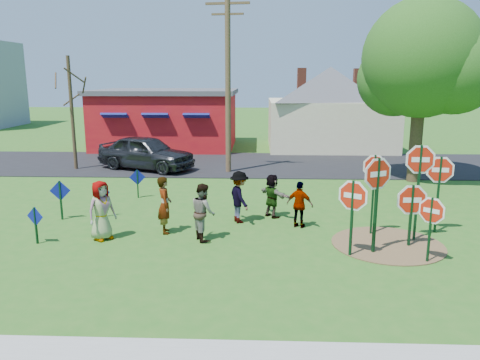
{
  "coord_description": "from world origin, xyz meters",
  "views": [
    {
      "loc": [
        0.73,
        -13.95,
        4.76
      ],
      "look_at": [
        0.13,
        1.4,
        1.35
      ],
      "focal_mm": 35.0,
      "sensor_mm": 36.0,
      "label": 1
    }
  ],
  "objects_px": {
    "stop_sign_c": "(419,171)",
    "stop_sign_b": "(374,174)",
    "stop_sign_a": "(353,202)",
    "stop_sign_d": "(440,176)",
    "person_b": "(165,205)",
    "utility_pole": "(228,80)",
    "leafy_tree": "(425,65)",
    "person_a": "(101,210)",
    "suv": "(146,152)"
  },
  "relations": [
    {
      "from": "suv",
      "to": "utility_pole",
      "type": "xyz_separation_m",
      "value": [
        4.3,
        -0.46,
        3.67
      ]
    },
    {
      "from": "person_b",
      "to": "stop_sign_a",
      "type": "bearing_deg",
      "value": -123.86
    },
    {
      "from": "stop_sign_d",
      "to": "person_b",
      "type": "xyz_separation_m",
      "value": [
        -8.41,
        -0.38,
        -0.91
      ]
    },
    {
      "from": "stop_sign_c",
      "to": "person_a",
      "type": "height_order",
      "value": "stop_sign_c"
    },
    {
      "from": "stop_sign_a",
      "to": "stop_sign_b",
      "type": "distance_m",
      "value": 2.1
    },
    {
      "from": "stop_sign_a",
      "to": "utility_pole",
      "type": "distance_m",
      "value": 12.29
    },
    {
      "from": "stop_sign_d",
      "to": "suv",
      "type": "distance_m",
      "value": 14.86
    },
    {
      "from": "leafy_tree",
      "to": "stop_sign_a",
      "type": "bearing_deg",
      "value": -116.98
    },
    {
      "from": "stop_sign_d",
      "to": "person_b",
      "type": "bearing_deg",
      "value": -170.52
    },
    {
      "from": "stop_sign_d",
      "to": "suv",
      "type": "relative_size",
      "value": 0.49
    },
    {
      "from": "stop_sign_a",
      "to": "stop_sign_d",
      "type": "xyz_separation_m",
      "value": [
        3.03,
        2.11,
        0.29
      ]
    },
    {
      "from": "suv",
      "to": "utility_pole",
      "type": "bearing_deg",
      "value": -72.61
    },
    {
      "from": "stop_sign_c",
      "to": "leafy_tree",
      "type": "bearing_deg",
      "value": 73.3
    },
    {
      "from": "stop_sign_c",
      "to": "utility_pole",
      "type": "bearing_deg",
      "value": 123.4
    },
    {
      "from": "leafy_tree",
      "to": "suv",
      "type": "bearing_deg",
      "value": 170.5
    },
    {
      "from": "stop_sign_b",
      "to": "person_a",
      "type": "relative_size",
      "value": 1.46
    },
    {
      "from": "person_b",
      "to": "stop_sign_b",
      "type": "bearing_deg",
      "value": -105.22
    },
    {
      "from": "suv",
      "to": "stop_sign_a",
      "type": "bearing_deg",
      "value": -121.05
    },
    {
      "from": "stop_sign_a",
      "to": "leafy_tree",
      "type": "bearing_deg",
      "value": 95.86
    },
    {
      "from": "stop_sign_c",
      "to": "stop_sign_d",
      "type": "bearing_deg",
      "value": 42.9
    },
    {
      "from": "utility_pole",
      "to": "leafy_tree",
      "type": "bearing_deg",
      "value": -11.14
    },
    {
      "from": "suv",
      "to": "stop_sign_b",
      "type": "bearing_deg",
      "value": -113.18
    },
    {
      "from": "stop_sign_b",
      "to": "stop_sign_d",
      "type": "xyz_separation_m",
      "value": [
        2.05,
        0.29,
        -0.09
      ]
    },
    {
      "from": "stop_sign_d",
      "to": "person_b",
      "type": "distance_m",
      "value": 8.47
    },
    {
      "from": "stop_sign_a",
      "to": "stop_sign_d",
      "type": "distance_m",
      "value": 3.7
    },
    {
      "from": "stop_sign_c",
      "to": "person_b",
      "type": "distance_m",
      "value": 7.62
    },
    {
      "from": "person_b",
      "to": "person_a",
      "type": "bearing_deg",
      "value": 94.95
    },
    {
      "from": "stop_sign_c",
      "to": "suv",
      "type": "bearing_deg",
      "value": 136.82
    },
    {
      "from": "stop_sign_c",
      "to": "person_a",
      "type": "bearing_deg",
      "value": -176.82
    },
    {
      "from": "stop_sign_b",
      "to": "utility_pole",
      "type": "height_order",
      "value": "utility_pole"
    },
    {
      "from": "utility_pole",
      "to": "leafy_tree",
      "type": "relative_size",
      "value": 1.07
    },
    {
      "from": "stop_sign_c",
      "to": "stop_sign_b",
      "type": "bearing_deg",
      "value": 158.03
    },
    {
      "from": "stop_sign_a",
      "to": "suv",
      "type": "height_order",
      "value": "stop_sign_a"
    },
    {
      "from": "suv",
      "to": "leafy_tree",
      "type": "distance_m",
      "value": 14.01
    },
    {
      "from": "stop_sign_d",
      "to": "suv",
      "type": "bearing_deg",
      "value": 146.77
    },
    {
      "from": "stop_sign_a",
      "to": "stop_sign_b",
      "type": "height_order",
      "value": "stop_sign_b"
    },
    {
      "from": "person_b",
      "to": "utility_pole",
      "type": "distance_m",
      "value": 10.27
    },
    {
      "from": "stop_sign_b",
      "to": "stop_sign_c",
      "type": "height_order",
      "value": "stop_sign_c"
    },
    {
      "from": "stop_sign_d",
      "to": "utility_pole",
      "type": "xyz_separation_m",
      "value": [
        -7.04,
        9.1,
        2.78
      ]
    },
    {
      "from": "stop_sign_b",
      "to": "stop_sign_c",
      "type": "distance_m",
      "value": 1.28
    },
    {
      "from": "stop_sign_b",
      "to": "stop_sign_c",
      "type": "bearing_deg",
      "value": -24.16
    },
    {
      "from": "stop_sign_a",
      "to": "utility_pole",
      "type": "relative_size",
      "value": 0.26
    },
    {
      "from": "stop_sign_b",
      "to": "person_b",
      "type": "relative_size",
      "value": 1.46
    },
    {
      "from": "stop_sign_b",
      "to": "person_b",
      "type": "bearing_deg",
      "value": -179.8
    },
    {
      "from": "stop_sign_d",
      "to": "leafy_tree",
      "type": "relative_size",
      "value": 0.31
    },
    {
      "from": "person_a",
      "to": "person_b",
      "type": "height_order",
      "value": "person_a"
    },
    {
      "from": "stop_sign_c",
      "to": "suv",
      "type": "distance_m",
      "value": 14.76
    },
    {
      "from": "person_a",
      "to": "utility_pole",
      "type": "height_order",
      "value": "utility_pole"
    },
    {
      "from": "stop_sign_c",
      "to": "suv",
      "type": "relative_size",
      "value": 0.58
    },
    {
      "from": "stop_sign_a",
      "to": "person_a",
      "type": "distance_m",
      "value": 7.23
    }
  ]
}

